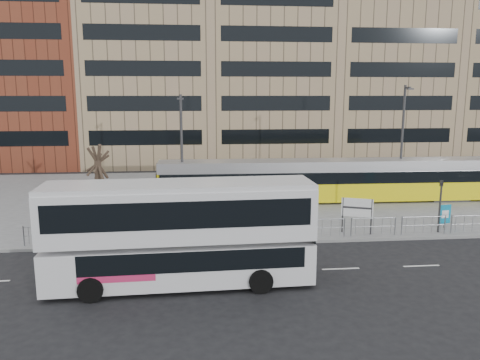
{
  "coord_description": "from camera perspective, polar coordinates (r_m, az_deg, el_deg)",
  "views": [
    {
      "loc": [
        -4.77,
        -24.5,
        8.17
      ],
      "look_at": [
        -1.85,
        6.0,
        2.53
      ],
      "focal_mm": 35.0,
      "sensor_mm": 36.0,
      "label": 1
    }
  ],
  "objects": [
    {
      "name": "plaza",
      "position": [
        37.69,
        1.94,
        -1.98
      ],
      "size": [
        64.0,
        24.0,
        0.15
      ],
      "primitive_type": "cube",
      "color": "slate",
      "rests_on": "ground"
    },
    {
      "name": "ad_panel",
      "position": [
        30.97,
        23.72,
        -3.87
      ],
      "size": [
        0.77,
        0.2,
        1.44
      ],
      "rotation": [
        0.0,
        0.0,
        0.18
      ],
      "color": "#2D2D30",
      "rests_on": "plaza"
    },
    {
      "name": "pedestrian_barrier",
      "position": [
        26.88,
        9.37,
        -5.22
      ],
      "size": [
        32.07,
        0.07,
        1.1
      ],
      "color": "gray",
      "rests_on": "plaza"
    },
    {
      "name": "pedestrian",
      "position": [
        27.92,
        -1.12,
        -4.3
      ],
      "size": [
        0.67,
        0.79,
        1.84
      ],
      "primitive_type": "imported",
      "rotation": [
        0.0,
        0.0,
        1.99
      ],
      "color": "black",
      "rests_on": "plaza"
    },
    {
      "name": "kerb",
      "position": [
        26.29,
        5.31,
        -7.55
      ],
      "size": [
        64.0,
        0.25,
        0.17
      ],
      "primitive_type": "cube",
      "color": "gray",
      "rests_on": "ground"
    },
    {
      "name": "ground",
      "position": [
        26.27,
        5.32,
        -7.74
      ],
      "size": [
        120.0,
        120.0,
        0.0
      ],
      "primitive_type": "plane",
      "color": "black",
      "rests_on": "ground"
    },
    {
      "name": "double_decker_bus",
      "position": [
        20.21,
        -7.29,
        -6.12
      ],
      "size": [
        11.36,
        3.18,
        4.51
      ],
      "rotation": [
        0.0,
        0.0,
        0.03
      ],
      "color": "silver",
      "rests_on": "ground"
    },
    {
      "name": "bare_tree",
      "position": [
        31.06,
        -17.07,
        4.44
      ],
      "size": [
        3.98,
        3.98,
        6.85
      ],
      "color": "#31241B",
      "rests_on": "plaza"
    },
    {
      "name": "lamp_post_east",
      "position": [
        37.69,
        19.19,
        4.83
      ],
      "size": [
        0.45,
        1.04,
        8.69
      ],
      "color": "#2D2D30",
      "rests_on": "plaza"
    },
    {
      "name": "traffic_light_west",
      "position": [
        26.11,
        -15.14,
        -3.33
      ],
      "size": [
        0.19,
        0.22,
        3.1
      ],
      "rotation": [
        0.0,
        0.0,
        -0.15
      ],
      "color": "#2D2D30",
      "rests_on": "plaza"
    },
    {
      "name": "building_row",
      "position": [
        59.3,
        0.69,
        15.01
      ],
      "size": [
        70.4,
        18.4,
        31.2
      ],
      "color": "brown",
      "rests_on": "ground"
    },
    {
      "name": "lamp_post_west",
      "position": [
        34.0,
        -7.12,
        4.2
      ],
      "size": [
        0.45,
        1.04,
        8.01
      ],
      "color": "#2D2D30",
      "rests_on": "plaza"
    },
    {
      "name": "tram",
      "position": [
        36.18,
        11.7,
        -0.04
      ],
      "size": [
        26.81,
        2.98,
        3.16
      ],
      "rotation": [
        0.0,
        0.0,
        -0.02
      ],
      "color": "yellow",
      "rests_on": "plaza"
    },
    {
      "name": "road_markings",
      "position": [
        22.81,
        9.74,
        -10.7
      ],
      "size": [
        62.0,
        0.12,
        0.01
      ],
      "primitive_type": "cube",
      "color": "white",
      "rests_on": "ground"
    },
    {
      "name": "traffic_light_east",
      "position": [
        29.65,
        23.24,
        -2.19
      ],
      "size": [
        0.2,
        0.23,
        3.1
      ],
      "rotation": [
        0.0,
        0.0,
        0.19
      ],
      "color": "#2D2D30",
      "rests_on": "plaza"
    },
    {
      "name": "station_sign",
      "position": [
        28.02,
        14.09,
        -3.48
      ],
      "size": [
        1.7,
        0.75,
        2.08
      ],
      "rotation": [
        0.0,
        0.0,
        -0.39
      ],
      "color": "#2D2D30",
      "rests_on": "plaza"
    }
  ]
}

